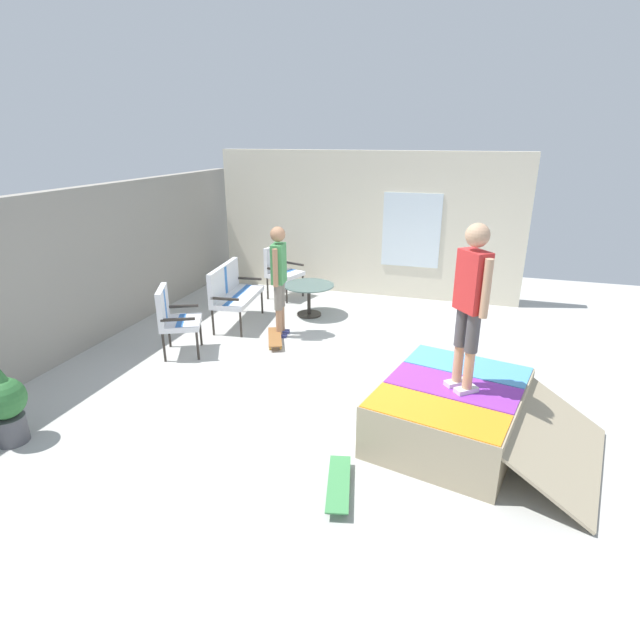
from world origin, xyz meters
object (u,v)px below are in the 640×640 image
patio_table (309,294)px  potted_plant (5,403)px  patio_bench (231,289)px  skateboard_by_bench (275,337)px  skate_ramp (453,411)px  person_watching (279,273)px  skateboard_spare (339,484)px  patio_chair_near_house (280,267)px  patio_chair_by_wall (172,315)px  person_skater (471,297)px

patio_table → potted_plant: size_ratio=0.98×
patio_bench → skateboard_by_bench: size_ratio=1.60×
skate_ramp → person_watching: (2.18, 2.83, 0.74)m
skate_ramp → skateboard_spare: bearing=142.9°
patio_bench → patio_table: size_ratio=1.45×
skate_ramp → patio_bench: size_ratio=1.92×
skateboard_spare → potted_plant: (-0.25, 3.52, 0.38)m
skate_ramp → person_watching: size_ratio=1.42×
patio_table → skateboard_spare: (-4.46, -1.75, -0.32)m
patio_chair_near_house → skateboard_by_bench: (-2.24, -0.77, -0.53)m
skate_ramp → skateboard_by_bench: (1.86, 2.80, -0.22)m
patio_table → skateboard_spare: bearing=-158.5°
skate_ramp → patio_table: 4.20m
skate_ramp → skateboard_by_bench: bearing=56.4°
patio_chair_by_wall → patio_table: (2.19, -1.37, -0.21)m
patio_chair_by_wall → skateboard_spare: patio_chair_by_wall is taller
patio_chair_by_wall → skateboard_by_bench: bearing=-56.6°
patio_table → person_watching: person_watching is taller
patio_bench → skateboard_spare: patio_bench is taller
patio_chair_near_house → skateboard_spare: bearing=-153.7°
patio_chair_by_wall → potted_plant: 2.55m
patio_table → person_watching: (-1.05, 0.14, 0.64)m
patio_chair_by_wall → skateboard_by_bench: (0.82, -1.25, -0.53)m
patio_chair_by_wall → skateboard_by_bench: size_ratio=1.25×
patio_chair_by_wall → person_skater: person_skater is taller
person_skater → skateboard_spare: bearing=140.6°
patio_chair_near_house → skateboard_by_bench: 2.43m
person_skater → potted_plant: 4.86m
patio_bench → person_skater: bearing=-122.8°
person_skater → skateboard_spare: person_skater is taller
patio_chair_near_house → person_skater: size_ratio=0.60×
skate_ramp → patio_chair_by_wall: 4.19m
patio_table → skateboard_by_bench: patio_table is taller
patio_bench → skateboard_by_bench: (-0.59, -1.01, -0.53)m
patio_bench → person_watching: bearing=-105.2°
patio_chair_by_wall → patio_table: size_ratio=1.13×
patio_chair_near_house → skate_ramp: bearing=-139.0°
skateboard_spare → potted_plant: size_ratio=0.90×
skate_ramp → skateboard_spare: (-1.23, 0.93, -0.22)m
patio_table → person_skater: 4.43m
patio_bench → patio_chair_by_wall: 1.43m
patio_bench → patio_chair_near_house: bearing=-8.5°
person_watching → patio_chair_by_wall: bearing=133.2°
patio_chair_by_wall → skateboard_spare: size_ratio=1.24×
patio_bench → skateboard_spare: bearing=-142.0°
skateboard_by_bench → skateboard_spare: size_ratio=0.99×
patio_table → person_skater: size_ratio=0.53×
patio_bench → potted_plant: patio_bench is taller
patio_chair_near_house → patio_table: (-0.87, -0.88, -0.21)m
person_watching → skateboard_spare: bearing=-150.9°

